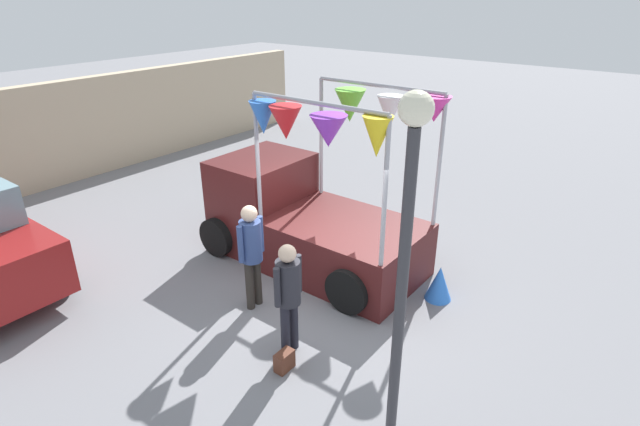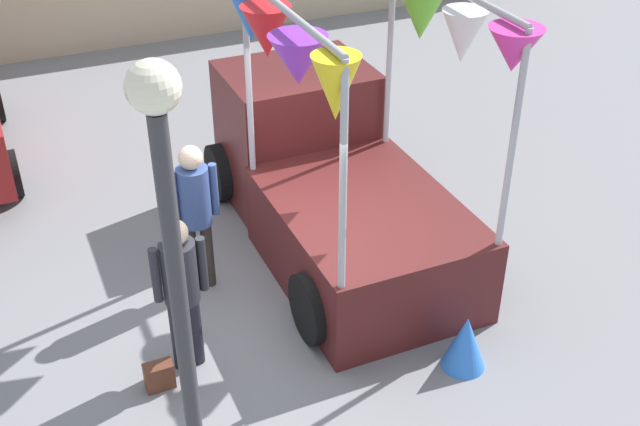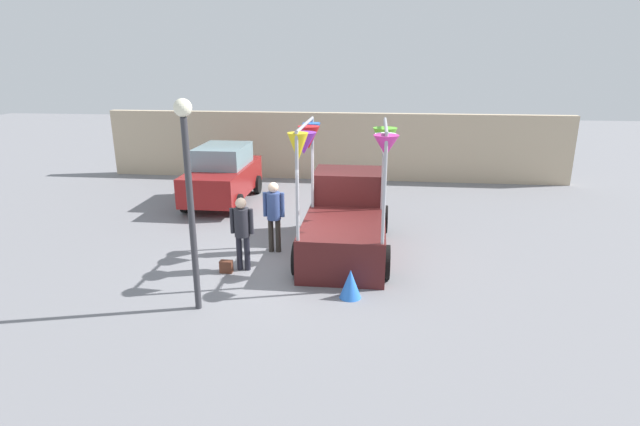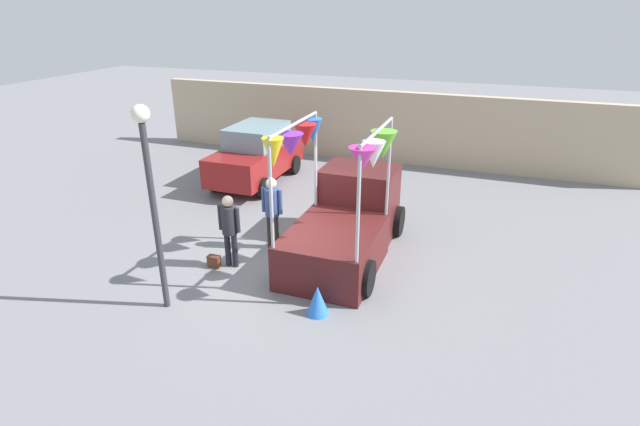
{
  "view_description": "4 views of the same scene",
  "coord_description": "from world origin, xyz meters",
  "px_view_note": "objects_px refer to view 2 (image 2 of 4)",
  "views": [
    {
      "loc": [
        -5.51,
        -4.3,
        4.76
      ],
      "look_at": [
        0.06,
        -0.02,
        1.56
      ],
      "focal_mm": 28.0,
      "sensor_mm": 36.0,
      "label": 1
    },
    {
      "loc": [
        -2.44,
        -6.46,
        5.59
      ],
      "look_at": [
        0.37,
        -0.06,
        1.13
      ],
      "focal_mm": 45.0,
      "sensor_mm": 36.0,
      "label": 2
    },
    {
      "loc": [
        1.66,
        -10.71,
        4.63
      ],
      "look_at": [
        0.43,
        0.24,
        1.19
      ],
      "focal_mm": 28.0,
      "sensor_mm": 36.0,
      "label": 3
    },
    {
      "loc": [
        4.08,
        -9.18,
        5.55
      ],
      "look_at": [
        0.61,
        0.28,
        1.27
      ],
      "focal_mm": 28.0,
      "sensor_mm": 36.0,
      "label": 4
    }
  ],
  "objects_px": {
    "street_lamp": "(175,267)",
    "folded_kite_bundle_azure": "(465,342)",
    "vendor_truck": "(328,168)",
    "handbag": "(159,376)",
    "person_vendor": "(195,205)",
    "person_customer": "(181,281)"
  },
  "relations": [
    {
      "from": "street_lamp",
      "to": "folded_kite_bundle_azure",
      "type": "height_order",
      "value": "street_lamp"
    },
    {
      "from": "vendor_truck",
      "to": "handbag",
      "type": "relative_size",
      "value": 14.77
    },
    {
      "from": "vendor_truck",
      "to": "person_vendor",
      "type": "relative_size",
      "value": 2.33
    },
    {
      "from": "person_customer",
      "to": "handbag",
      "type": "height_order",
      "value": "person_customer"
    },
    {
      "from": "vendor_truck",
      "to": "person_customer",
      "type": "relative_size",
      "value": 2.43
    },
    {
      "from": "person_customer",
      "to": "handbag",
      "type": "xyz_separation_m",
      "value": [
        -0.35,
        -0.2,
        -0.89
      ]
    },
    {
      "from": "person_customer",
      "to": "folded_kite_bundle_azure",
      "type": "xyz_separation_m",
      "value": [
        2.49,
        -1.12,
        -0.73
      ]
    },
    {
      "from": "folded_kite_bundle_azure",
      "to": "person_vendor",
      "type": "bearing_deg",
      "value": 131.15
    },
    {
      "from": "person_customer",
      "to": "street_lamp",
      "type": "distance_m",
      "value": 2.48
    },
    {
      "from": "handbag",
      "to": "street_lamp",
      "type": "xyz_separation_m",
      "value": [
        -0.05,
        -1.68,
        2.45
      ]
    },
    {
      "from": "person_customer",
      "to": "street_lamp",
      "type": "height_order",
      "value": "street_lamp"
    },
    {
      "from": "folded_kite_bundle_azure",
      "to": "handbag",
      "type": "bearing_deg",
      "value": 162.09
    },
    {
      "from": "person_customer",
      "to": "vendor_truck",
      "type": "bearing_deg",
      "value": 35.5
    },
    {
      "from": "person_vendor",
      "to": "street_lamp",
      "type": "xyz_separation_m",
      "value": [
        -0.89,
        -3.06,
        1.51
      ]
    },
    {
      "from": "person_vendor",
      "to": "folded_kite_bundle_azure",
      "type": "xyz_separation_m",
      "value": [
        2.0,
        -2.29,
        -0.78
      ]
    },
    {
      "from": "person_customer",
      "to": "person_vendor",
      "type": "xyz_separation_m",
      "value": [
        0.48,
        1.17,
        0.05
      ]
    },
    {
      "from": "handbag",
      "to": "person_vendor",
      "type": "bearing_deg",
      "value": 58.74
    },
    {
      "from": "vendor_truck",
      "to": "person_customer",
      "type": "height_order",
      "value": "vendor_truck"
    },
    {
      "from": "handbag",
      "to": "street_lamp",
      "type": "relative_size",
      "value": 0.07
    },
    {
      "from": "person_vendor",
      "to": "handbag",
      "type": "distance_m",
      "value": 1.86
    },
    {
      "from": "street_lamp",
      "to": "folded_kite_bundle_azure",
      "type": "distance_m",
      "value": 3.76
    },
    {
      "from": "folded_kite_bundle_azure",
      "to": "vendor_truck",
      "type": "bearing_deg",
      "value": 95.6
    }
  ]
}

